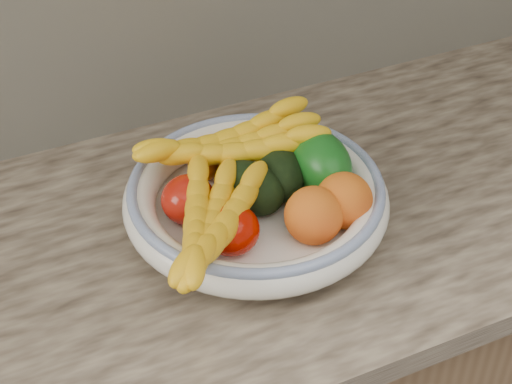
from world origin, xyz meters
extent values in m
cube|color=tan|center=(0.00, 1.68, 0.88)|extent=(2.44, 0.66, 0.04)
cylinder|color=white|center=(0.00, 1.66, 0.91)|extent=(0.13, 0.13, 0.02)
cylinder|color=white|center=(0.00, 1.66, 0.92)|extent=(0.32, 0.32, 0.01)
torus|color=white|center=(0.00, 1.66, 0.95)|extent=(0.39, 0.39, 0.05)
torus|color=#355396|center=(0.00, 1.66, 0.97)|extent=(0.37, 0.37, 0.02)
ellipsoid|color=#FF6805|center=(-0.04, 1.76, 0.95)|extent=(0.06, 0.06, 0.04)
ellipsoid|color=#FF5F05|center=(0.02, 1.77, 0.95)|extent=(0.07, 0.07, 0.05)
ellipsoid|color=#A7150A|center=(-0.10, 1.68, 0.96)|extent=(0.10, 0.10, 0.07)
ellipsoid|color=#B50E00|center=(-0.07, 1.60, 0.96)|extent=(0.10, 0.10, 0.07)
ellipsoid|color=black|center=(-0.01, 1.67, 0.96)|extent=(0.12, 0.13, 0.08)
ellipsoid|color=black|center=(0.05, 1.68, 0.96)|extent=(0.10, 0.13, 0.07)
ellipsoid|color=#0F5012|center=(0.11, 1.67, 0.98)|extent=(0.11, 0.13, 0.11)
ellipsoid|color=orange|center=(0.05, 1.57, 0.97)|extent=(0.10, 0.10, 0.08)
ellipsoid|color=orange|center=(0.10, 1.58, 0.97)|extent=(0.10, 0.10, 0.08)
camera|label=1|loc=(-0.37, 0.85, 1.68)|focal=55.00mm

